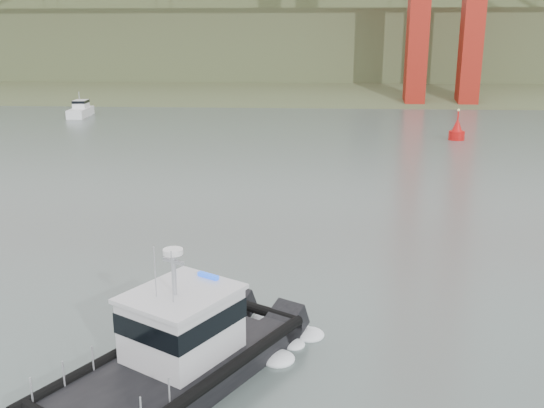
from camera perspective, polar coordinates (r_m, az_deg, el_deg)
The scene contains 5 objects.
ground at distance 23.31m, azimuth -3.04°, elevation -11.52°, with size 400.00×400.00×0.00m, color #505F5B.
headlands at distance 146.15m, azimuth 2.97°, elevation 14.20°, with size 500.00×105.36×27.12m.
patrol_boat at distance 19.63m, azimuth -8.95°, elevation -13.40°, with size 7.84×10.00×4.64m.
motorboat at distance 86.54m, azimuth -17.57°, elevation 8.42°, with size 2.61×6.37×3.42m.
nav_buoy at distance 66.75m, azimuth 17.01°, elevation 6.57°, with size 1.65×1.65×3.43m.
Camera 1 is at (2.62, -20.58, 10.62)m, focal length 40.00 mm.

